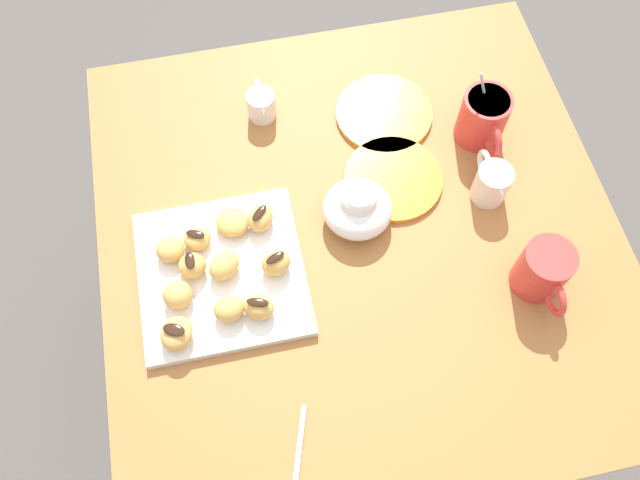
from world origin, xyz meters
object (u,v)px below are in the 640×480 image
object	(u,v)px
beignet_0	(224,266)
beignet_4	(197,239)
saucer_orange_right	(393,179)
beignet_3	(178,295)
cream_pitcher_white	(492,182)
beignet_7	(177,334)
chocolate_sauce_pitcher	(261,104)
beignet_10	(192,266)
coffee_mug_red_left	(484,117)
beignet_5	(229,309)
ice_cream_bowl	(358,207)
beignet_1	(170,249)
pastry_plate_square	(222,273)
beignet_9	(232,223)
beignet_2	(276,263)
dining_table	(356,264)
coffee_mug_red_right	(544,270)
beignet_6	(260,219)
beignet_8	(259,307)
saucer_orange_left	(384,113)

from	to	relation	value
beignet_0	beignet_4	distance (m)	0.07
saucer_orange_right	beignet_3	distance (m)	0.42
cream_pitcher_white	beignet_7	distance (m)	0.57
chocolate_sauce_pitcher	beignet_10	distance (m)	0.34
coffee_mug_red_left	cream_pitcher_white	size ratio (longest dim) A/B	1.46
beignet_0	beignet_5	bearing A→B (deg)	-2.13
ice_cream_bowl	beignet_1	world-z (taller)	ice_cream_bowl
ice_cream_bowl	beignet_10	xyz separation A→B (m)	(0.05, -0.28, -0.00)
pastry_plate_square	beignet_3	xyz separation A→B (m)	(0.03, -0.07, 0.03)
beignet_9	saucer_orange_right	bearing A→B (deg)	98.38
coffee_mug_red_left	chocolate_sauce_pitcher	bearing A→B (deg)	-108.81
beignet_3	beignet_5	size ratio (longest dim) A/B	0.95
ice_cream_bowl	beignet_2	bearing A→B (deg)	-64.66
pastry_plate_square	beignet_0	size ratio (longest dim) A/B	4.88
dining_table	beignet_10	xyz separation A→B (m)	(0.02, -0.28, 0.18)
beignet_1	beignet_2	xyz separation A→B (m)	(0.06, 0.16, 0.00)
beignet_1	beignet_2	distance (m)	0.17
coffee_mug_red_left	coffee_mug_red_right	size ratio (longest dim) A/B	1.26
saucer_orange_right	beignet_9	world-z (taller)	beignet_9
beignet_0	beignet_4	world-z (taller)	beignet_0
beignet_4	beignet_7	xyz separation A→B (m)	(0.16, -0.05, 0.00)
saucer_orange_right	beignet_0	bearing A→B (deg)	-69.22
beignet_10	dining_table	bearing A→B (deg)	94.87
dining_table	beignet_6	bearing A→B (deg)	-103.28
saucer_orange_right	beignet_1	bearing A→B (deg)	-79.65
coffee_mug_red_right	saucer_orange_right	distance (m)	0.30
beignet_4	beignet_7	size ratio (longest dim) A/B	0.79
beignet_6	beignet_10	size ratio (longest dim) A/B	1.12
beignet_0	beignet_3	size ratio (longest dim) A/B	1.18
chocolate_sauce_pitcher	beignet_3	size ratio (longest dim) A/B	1.99
dining_table	coffee_mug_red_right	size ratio (longest dim) A/B	7.47
saucer_orange_right	beignet_4	bearing A→B (deg)	-80.25
dining_table	beignet_7	size ratio (longest dim) A/B	16.27
beignet_0	coffee_mug_red_right	bearing A→B (deg)	76.42
beignet_3	saucer_orange_right	bearing A→B (deg)	111.47
beignet_3	beignet_6	size ratio (longest dim) A/B	0.94
dining_table	chocolate_sauce_pitcher	bearing A→B (deg)	-156.19
beignet_8	beignet_9	world-z (taller)	beignet_8
dining_table	cream_pitcher_white	xyz separation A→B (m)	(-0.02, 0.23, 0.18)
cream_pitcher_white	chocolate_sauce_pitcher	size ratio (longest dim) A/B	1.14
cream_pitcher_white	beignet_10	bearing A→B (deg)	-84.65
ice_cream_bowl	beignet_5	world-z (taller)	ice_cream_bowl
saucer_orange_left	chocolate_sauce_pitcher	bearing A→B (deg)	-102.50
chocolate_sauce_pitcher	beignet_1	size ratio (longest dim) A/B	1.97
beignet_8	dining_table	bearing A→B (deg)	120.99
beignet_7	chocolate_sauce_pitcher	bearing A→B (deg)	154.01
coffee_mug_red_left	beignet_2	world-z (taller)	coffee_mug_red_left
beignet_8	saucer_orange_right	bearing A→B (deg)	126.32
saucer_orange_left	beignet_1	xyz separation A→B (m)	(0.21, -0.41, 0.03)
beignet_9	pastry_plate_square	bearing A→B (deg)	-22.40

